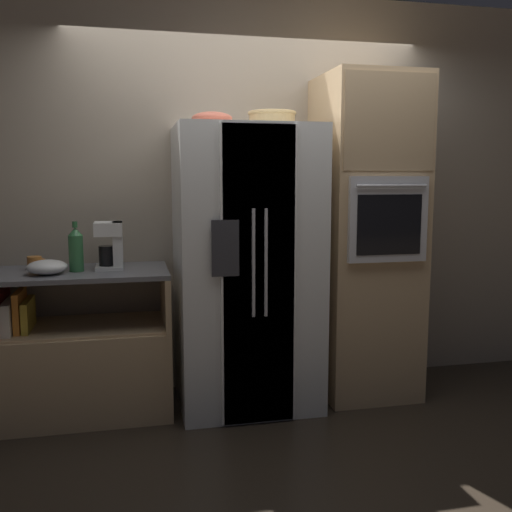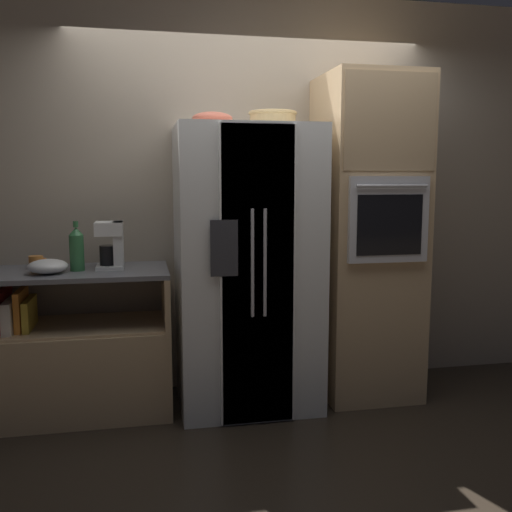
{
  "view_description": "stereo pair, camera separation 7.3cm",
  "coord_description": "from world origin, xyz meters",
  "px_view_note": "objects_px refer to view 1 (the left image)",
  "views": [
    {
      "loc": [
        -0.84,
        -3.63,
        1.53
      ],
      "look_at": [
        -0.04,
        -0.06,
        1.02
      ],
      "focal_mm": 40.0,
      "sensor_mm": 36.0,
      "label": 1
    },
    {
      "loc": [
        -0.77,
        -3.64,
        1.53
      ],
      "look_at": [
        -0.04,
        -0.06,
        1.02
      ],
      "focal_mm": 40.0,
      "sensor_mm": 36.0,
      "label": 2
    }
  ],
  "objects_px": {
    "bottle_tall": "(76,249)",
    "wall_oven": "(365,238)",
    "fruit_bowl": "(212,118)",
    "mug": "(35,263)",
    "coffee_maker": "(112,243)",
    "wicker_basket": "(272,119)",
    "refrigerator": "(247,268)",
    "mixing_bowl": "(47,267)"
  },
  "relations": [
    {
      "from": "wicker_basket",
      "to": "mixing_bowl",
      "type": "bearing_deg",
      "value": -175.21
    },
    {
      "from": "wicker_basket",
      "to": "fruit_bowl",
      "type": "bearing_deg",
      "value": -170.02
    },
    {
      "from": "mug",
      "to": "wicker_basket",
      "type": "bearing_deg",
      "value": -2.62
    },
    {
      "from": "mug",
      "to": "mixing_bowl",
      "type": "distance_m",
      "value": 0.21
    },
    {
      "from": "wicker_basket",
      "to": "bottle_tall",
      "type": "height_order",
      "value": "wicker_basket"
    },
    {
      "from": "wall_oven",
      "to": "fruit_bowl",
      "type": "height_order",
      "value": "wall_oven"
    },
    {
      "from": "wall_oven",
      "to": "fruit_bowl",
      "type": "distance_m",
      "value": 1.33
    },
    {
      "from": "wicker_basket",
      "to": "fruit_bowl",
      "type": "distance_m",
      "value": 0.42
    },
    {
      "from": "coffee_maker",
      "to": "mug",
      "type": "bearing_deg",
      "value": 171.93
    },
    {
      "from": "wall_oven",
      "to": "fruit_bowl",
      "type": "relative_size",
      "value": 8.54
    },
    {
      "from": "coffee_maker",
      "to": "fruit_bowl",
      "type": "bearing_deg",
      "value": -6.57
    },
    {
      "from": "refrigerator",
      "to": "coffee_maker",
      "type": "distance_m",
      "value": 0.89
    },
    {
      "from": "refrigerator",
      "to": "fruit_bowl",
      "type": "bearing_deg",
      "value": 176.27
    },
    {
      "from": "bottle_tall",
      "to": "mug",
      "type": "xyz_separation_m",
      "value": [
        -0.26,
        0.11,
        -0.1
      ]
    },
    {
      "from": "bottle_tall",
      "to": "coffee_maker",
      "type": "height_order",
      "value": "bottle_tall"
    },
    {
      "from": "wicker_basket",
      "to": "coffee_maker",
      "type": "height_order",
      "value": "wicker_basket"
    },
    {
      "from": "refrigerator",
      "to": "wall_oven",
      "type": "xyz_separation_m",
      "value": [
        0.86,
        0.04,
        0.18
      ]
    },
    {
      "from": "mug",
      "to": "coffee_maker",
      "type": "bearing_deg",
      "value": -8.07
    },
    {
      "from": "mixing_bowl",
      "to": "bottle_tall",
      "type": "bearing_deg",
      "value": 25.21
    },
    {
      "from": "mug",
      "to": "refrigerator",
      "type": "bearing_deg",
      "value": -6.65
    },
    {
      "from": "fruit_bowl",
      "to": "wicker_basket",
      "type": "bearing_deg",
      "value": 9.98
    },
    {
      "from": "wall_oven",
      "to": "wicker_basket",
      "type": "relative_size",
      "value": 6.87
    },
    {
      "from": "bottle_tall",
      "to": "mug",
      "type": "distance_m",
      "value": 0.3
    },
    {
      "from": "wall_oven",
      "to": "wicker_basket",
      "type": "distance_m",
      "value": 1.04
    },
    {
      "from": "mug",
      "to": "coffee_maker",
      "type": "height_order",
      "value": "coffee_maker"
    },
    {
      "from": "mug",
      "to": "coffee_maker",
      "type": "relative_size",
      "value": 0.4
    },
    {
      "from": "fruit_bowl",
      "to": "mug",
      "type": "distance_m",
      "value": 1.46
    },
    {
      "from": "wicker_basket",
      "to": "bottle_tall",
      "type": "distance_m",
      "value": 1.52
    },
    {
      "from": "refrigerator",
      "to": "coffee_maker",
      "type": "height_order",
      "value": "refrigerator"
    },
    {
      "from": "wall_oven",
      "to": "mixing_bowl",
      "type": "height_order",
      "value": "wall_oven"
    },
    {
      "from": "fruit_bowl",
      "to": "bottle_tall",
      "type": "height_order",
      "value": "fruit_bowl"
    },
    {
      "from": "mixing_bowl",
      "to": "fruit_bowl",
      "type": "bearing_deg",
      "value": 2.7
    },
    {
      "from": "wicker_basket",
      "to": "bottle_tall",
      "type": "xyz_separation_m",
      "value": [
        -1.27,
        -0.04,
        -0.83
      ]
    },
    {
      "from": "refrigerator",
      "to": "bottle_tall",
      "type": "relative_size",
      "value": 5.89
    },
    {
      "from": "bottle_tall",
      "to": "wall_oven",
      "type": "bearing_deg",
      "value": -0.13
    },
    {
      "from": "fruit_bowl",
      "to": "coffee_maker",
      "type": "bearing_deg",
      "value": 173.43
    },
    {
      "from": "refrigerator",
      "to": "bottle_tall",
      "type": "height_order",
      "value": "refrigerator"
    },
    {
      "from": "wicker_basket",
      "to": "fruit_bowl",
      "type": "xyz_separation_m",
      "value": [
        -0.41,
        -0.07,
        -0.01
      ]
    },
    {
      "from": "wall_oven",
      "to": "bottle_tall",
      "type": "relative_size",
      "value": 7.01
    },
    {
      "from": "refrigerator",
      "to": "wicker_basket",
      "type": "height_order",
      "value": "wicker_basket"
    },
    {
      "from": "bottle_tall",
      "to": "coffee_maker",
      "type": "xyz_separation_m",
      "value": [
        0.22,
        0.04,
        0.03
      ]
    },
    {
      "from": "bottle_tall",
      "to": "wicker_basket",
      "type": "bearing_deg",
      "value": 1.92
    }
  ]
}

